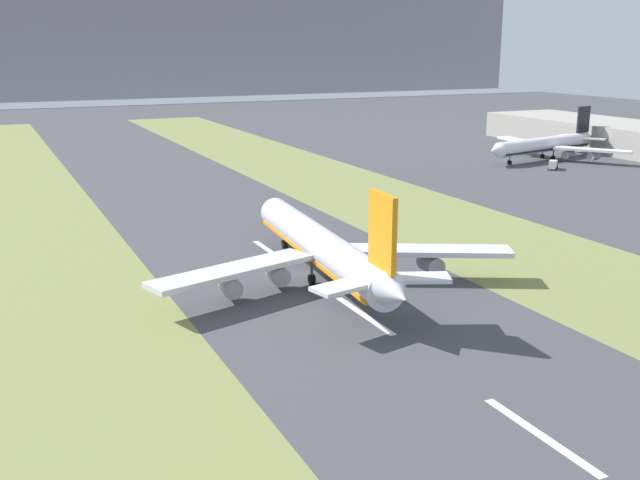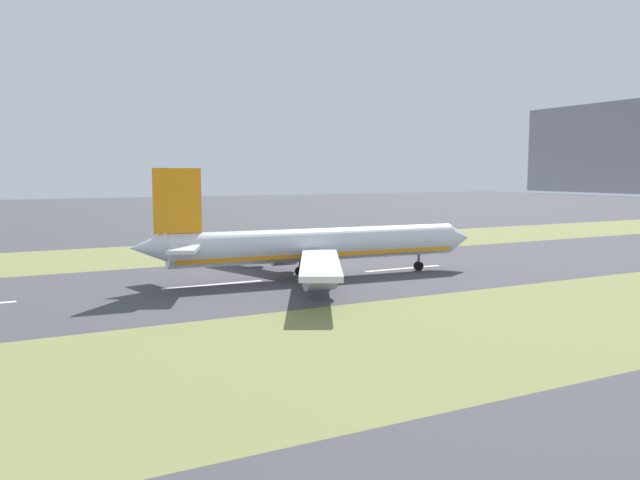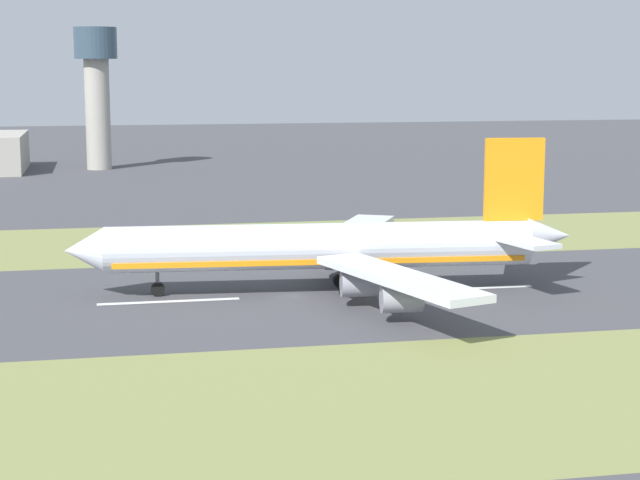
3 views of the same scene
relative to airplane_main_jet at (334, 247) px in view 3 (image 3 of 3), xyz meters
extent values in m
plane|color=#424247|center=(-1.57, 5.88, -6.02)|extent=(800.00, 800.00, 0.00)
cube|color=olive|center=(-46.57, 5.88, -6.02)|extent=(40.00, 600.00, 0.01)
cube|color=olive|center=(43.43, 5.88, -6.02)|extent=(40.00, 600.00, 0.01)
cube|color=silver|center=(-1.57, -18.10, -6.01)|extent=(1.20, 18.00, 0.01)
cube|color=silver|center=(-1.57, 21.90, -6.01)|extent=(1.20, 18.00, 0.01)
cylinder|color=silver|center=(0.16, 1.90, 0.18)|extent=(10.74, 56.31, 6.00)
cone|color=silver|center=(2.76, 32.29, 0.18)|extent=(6.28, 5.48, 5.88)
cone|color=silver|center=(-2.47, -28.99, 0.98)|extent=(5.59, 6.41, 5.10)
cube|color=orange|center=(0.16, 1.90, -1.47)|extent=(10.25, 54.05, 0.70)
cube|color=silver|center=(-17.89, -3.81, -0.72)|extent=(29.48, 14.27, 0.90)
cube|color=silver|center=(16.98, -6.78, -0.72)|extent=(28.58, 18.46, 0.90)
cylinder|color=#93939E|center=(-9.15, -1.32, -3.17)|extent=(3.60, 5.05, 3.20)
cylinder|color=#93939E|center=(-18.41, -4.04, -3.17)|extent=(3.60, 5.05, 3.20)
cylinder|color=#93939E|center=(8.79, -2.85, -3.17)|extent=(3.60, 5.05, 3.20)
cylinder|color=#93939E|center=(17.46, -7.11, -3.17)|extent=(3.60, 5.05, 3.20)
cube|color=orange|center=(-2.05, -24.01, 8.68)|extent=(1.48, 8.04, 11.00)
cube|color=silver|center=(-7.53, -23.54, 1.18)|extent=(10.74, 6.56, 0.60)
cube|color=silver|center=(3.43, -24.48, 1.18)|extent=(10.92, 7.94, 0.60)
cylinder|color=#59595E|center=(1.97, 23.10, -3.52)|extent=(0.50, 0.50, 3.20)
cylinder|color=black|center=(1.97, 23.10, -5.12)|extent=(1.05, 1.87, 1.80)
cylinder|color=#59595E|center=(-2.68, -0.87, -3.52)|extent=(0.50, 0.50, 3.20)
cylinder|color=black|center=(-2.68, -0.87, -5.12)|extent=(1.05, 1.87, 1.80)
cylinder|color=#59595E|center=(2.50, -1.31, -3.52)|extent=(0.50, 0.50, 3.20)
cylinder|color=black|center=(2.50, -1.31, -5.12)|extent=(1.05, 1.87, 1.80)
cylinder|color=#A39E93|center=(175.99, 30.86, 9.57)|extent=(7.00, 7.00, 31.19)
cylinder|color=#334756|center=(175.99, 30.86, 29.57)|extent=(12.00, 12.00, 8.80)
camera|label=1|loc=(-52.95, -113.44, 34.34)|focal=42.00mm
camera|label=2|loc=(102.09, -50.89, 13.40)|focal=35.00mm
camera|label=3|loc=(-135.56, 29.29, 23.91)|focal=60.00mm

